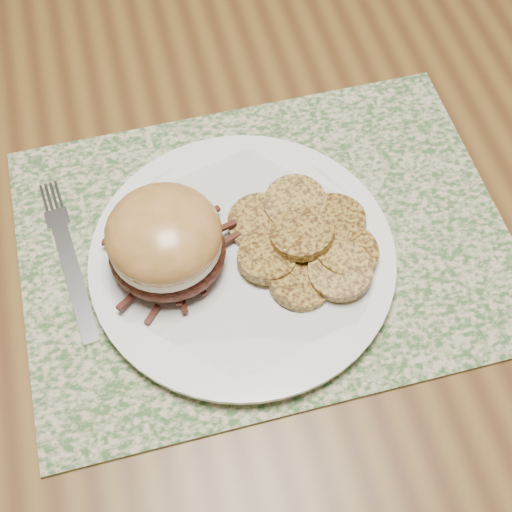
{
  "coord_description": "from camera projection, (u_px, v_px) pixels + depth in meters",
  "views": [
    {
      "loc": [
        -0.37,
        -0.44,
        1.32
      ],
      "look_at": [
        -0.29,
        -0.14,
        0.79
      ],
      "focal_mm": 50.0,
      "sensor_mm": 36.0,
      "label": 1
    }
  ],
  "objects": [
    {
      "name": "placemat",
      "position": [
        265.0,
        243.0,
        0.67
      ],
      "size": [
        0.45,
        0.33,
        0.0
      ],
      "primitive_type": "cube",
      "color": "#37582D",
      "rests_on": "dining_table"
    },
    {
      "name": "pork_sandwich",
      "position": [
        165.0,
        241.0,
        0.6
      ],
      "size": [
        0.12,
        0.12,
        0.08
      ],
      "rotation": [
        0.0,
        0.0,
        -0.27
      ],
      "color": "black",
      "rests_on": "dinner_plate"
    },
    {
      "name": "ground",
      "position": [
        380.0,
        368.0,
        1.4
      ],
      "size": [
        3.5,
        3.5,
        0.0
      ],
      "primitive_type": "plane",
      "color": "#523A1C",
      "rests_on": "ground"
    },
    {
      "name": "fork",
      "position": [
        68.0,
        257.0,
        0.65
      ],
      "size": [
        0.04,
        0.18,
        0.0
      ],
      "rotation": [
        0.0,
        0.0,
        0.11
      ],
      "color": "#B5B5BC",
      "rests_on": "placemat"
    },
    {
      "name": "dining_table",
      "position": [
        466.0,
        153.0,
        0.82
      ],
      "size": [
        1.5,
        0.9,
        0.75
      ],
      "color": "brown",
      "rests_on": "ground"
    },
    {
      "name": "roasted_potatoes",
      "position": [
        306.0,
        240.0,
        0.63
      ],
      "size": [
        0.14,
        0.15,
        0.03
      ],
      "color": "olive",
      "rests_on": "dinner_plate"
    },
    {
      "name": "dinner_plate",
      "position": [
        243.0,
        259.0,
        0.65
      ],
      "size": [
        0.26,
        0.26,
        0.02
      ],
      "primitive_type": "cylinder",
      "color": "white",
      "rests_on": "placemat"
    }
  ]
}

